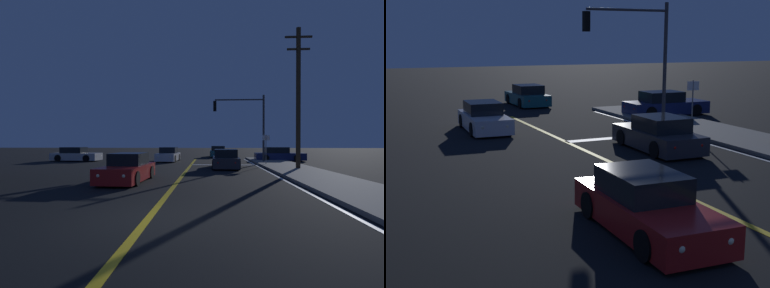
% 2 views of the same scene
% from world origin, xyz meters
% --- Properties ---
extents(ground_plane, '(160.00, 160.00, 0.00)m').
position_xyz_m(ground_plane, '(0.00, 0.00, 0.00)').
color(ground_plane, black).
extents(sidewalk_right, '(3.20, 33.73, 0.15)m').
position_xyz_m(sidewalk_right, '(7.00, 9.37, 0.07)').
color(sidewalk_right, slate).
rests_on(sidewalk_right, ground).
extents(lane_line_center, '(0.20, 31.85, 0.01)m').
position_xyz_m(lane_line_center, '(0.00, 9.37, 0.01)').
color(lane_line_center, gold).
rests_on(lane_line_center, ground).
extents(lane_line_edge_right, '(0.16, 31.85, 0.01)m').
position_xyz_m(lane_line_edge_right, '(5.15, 9.37, 0.01)').
color(lane_line_edge_right, white).
rests_on(lane_line_edge_right, ground).
extents(stop_bar, '(5.40, 0.50, 0.01)m').
position_xyz_m(stop_bar, '(2.70, 17.24, 0.01)').
color(stop_bar, white).
rests_on(stop_bar, ground).
extents(car_following_oncoming_silver, '(4.58, 2.13, 1.34)m').
position_xyz_m(car_following_oncoming_silver, '(-11.36, 21.22, 0.58)').
color(car_following_oncoming_silver, '#B2B5BA').
rests_on(car_following_oncoming_silver, ground).
extents(car_parked_curb_charcoal, '(1.98, 4.33, 1.34)m').
position_xyz_m(car_parked_curb_charcoal, '(2.64, 14.34, 0.58)').
color(car_parked_curb_charcoal, '#2D2D33').
rests_on(car_parked_curb_charcoal, ground).
extents(car_mid_block_white, '(1.95, 4.52, 1.34)m').
position_xyz_m(car_mid_block_white, '(-2.42, 21.44, 0.58)').
color(car_mid_block_white, silver).
rests_on(car_mid_block_white, ground).
extents(car_far_approaching_navy, '(4.73, 2.08, 1.34)m').
position_xyz_m(car_far_approaching_navy, '(8.18, 22.48, 0.58)').
color(car_far_approaching_navy, navy).
rests_on(car_far_approaching_navy, ground).
extents(car_lead_oncoming_red, '(1.92, 4.50, 1.34)m').
position_xyz_m(car_lead_oncoming_red, '(-2.37, 6.87, 0.58)').
color(car_lead_oncoming_red, maroon).
rests_on(car_lead_oncoming_red, ground).
extents(car_side_waiting_teal, '(1.93, 4.25, 1.34)m').
position_xyz_m(car_side_waiting_teal, '(2.49, 29.84, 0.58)').
color(car_side_waiting_teal, '#195960').
rests_on(car_side_waiting_teal, ground).
extents(traffic_signal_near_right, '(4.48, 0.28, 5.95)m').
position_xyz_m(traffic_signal_near_right, '(4.61, 19.54, 4.00)').
color(traffic_signal_near_right, '#38383D').
rests_on(traffic_signal_near_right, ground).
extents(utility_pole_right, '(1.75, 0.29, 9.33)m').
position_xyz_m(utility_pole_right, '(7.30, 12.99, 4.87)').
color(utility_pole_right, '#42301E').
rests_on(utility_pole_right, ground).
extents(street_sign_corner, '(0.56, 0.12, 2.43)m').
position_xyz_m(street_sign_corner, '(5.90, 16.74, 1.63)').
color(street_sign_corner, slate).
rests_on(street_sign_corner, ground).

